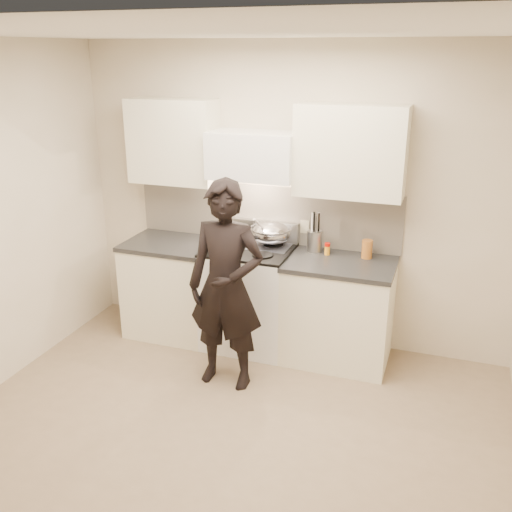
# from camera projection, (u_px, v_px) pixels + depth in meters

# --- Properties ---
(ground_plane) EXTENTS (4.00, 4.00, 0.00)m
(ground_plane) POSITION_uv_depth(u_px,v_px,m) (221.00, 441.00, 4.03)
(ground_plane) COLOR #897259
(room_shell) EXTENTS (4.04, 3.54, 2.70)m
(room_shell) POSITION_uv_depth(u_px,v_px,m) (229.00, 209.00, 3.84)
(room_shell) COLOR beige
(room_shell) RESTS_ON ground
(stove) EXTENTS (0.76, 0.65, 0.96)m
(stove) POSITION_uv_depth(u_px,v_px,m) (249.00, 296.00, 5.23)
(stove) COLOR white
(stove) RESTS_ON ground
(counter_right) EXTENTS (0.92, 0.67, 0.92)m
(counter_right) POSITION_uv_depth(u_px,v_px,m) (338.00, 311.00, 4.98)
(counter_right) COLOR #ECE7CB
(counter_right) RESTS_ON ground
(counter_left) EXTENTS (0.82, 0.67, 0.92)m
(counter_left) POSITION_uv_depth(u_px,v_px,m) (173.00, 287.00, 5.48)
(counter_left) COLOR #ECE7CB
(counter_left) RESTS_ON ground
(wok) EXTENTS (0.38, 0.47, 0.30)m
(wok) POSITION_uv_depth(u_px,v_px,m) (271.00, 233.00, 5.11)
(wok) COLOR #A9A8AE
(wok) RESTS_ON stove
(stock_pot) EXTENTS (0.33, 0.29, 0.16)m
(stock_pot) POSITION_uv_depth(u_px,v_px,m) (227.00, 241.00, 4.97)
(stock_pot) COLOR #A9A8AE
(stock_pot) RESTS_ON stove
(utensil_crock) EXTENTS (0.13, 0.13, 0.35)m
(utensil_crock) POSITION_uv_depth(u_px,v_px,m) (315.00, 239.00, 5.03)
(utensil_crock) COLOR #ACACAC
(utensil_crock) RESTS_ON counter_right
(spice_jar) EXTENTS (0.05, 0.05, 0.11)m
(spice_jar) POSITION_uv_depth(u_px,v_px,m) (327.00, 249.00, 4.96)
(spice_jar) COLOR orange
(spice_jar) RESTS_ON counter_right
(oil_glass) EXTENTS (0.09, 0.09, 0.16)m
(oil_glass) POSITION_uv_depth(u_px,v_px,m) (367.00, 249.00, 4.88)
(oil_glass) COLOR #A76123
(oil_glass) RESTS_ON counter_right
(person) EXTENTS (0.62, 0.41, 1.70)m
(person) POSITION_uv_depth(u_px,v_px,m) (226.00, 286.00, 4.48)
(person) COLOR black
(person) RESTS_ON ground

